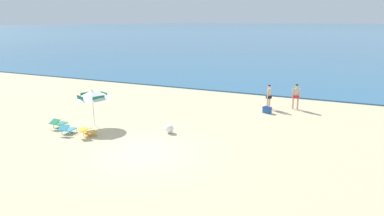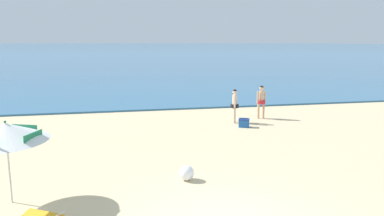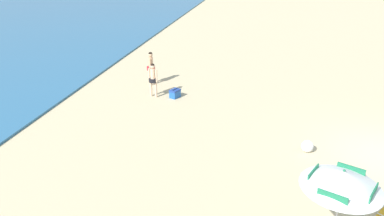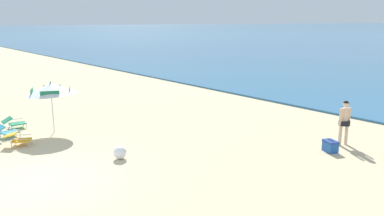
# 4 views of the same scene
# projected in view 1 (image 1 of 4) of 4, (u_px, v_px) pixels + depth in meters

# --- Properties ---
(ground_plane) EXTENTS (800.00, 800.00, 0.00)m
(ground_plane) POSITION_uv_depth(u_px,v_px,m) (145.00, 153.00, 14.69)
(ground_plane) COLOR #CCB78C
(ocean_water) EXTENTS (800.00, 800.00, 0.10)m
(ocean_water) POSITION_uv_depth(u_px,v_px,m) (334.00, 26.00, 380.55)
(ocean_water) COLOR #2D668E
(ocean_water) RESTS_ON ground
(beach_umbrella_striped_main) EXTENTS (2.73, 2.74, 2.07)m
(beach_umbrella_striped_main) POSITION_uv_depth(u_px,v_px,m) (92.00, 94.00, 18.15)
(beach_umbrella_striped_main) COLOR silver
(beach_umbrella_striped_main) RESTS_ON ground
(lounge_chair_under_umbrella) EXTENTS (0.63, 0.94, 0.52)m
(lounge_chair_under_umbrella) POSITION_uv_depth(u_px,v_px,m) (67.00, 129.00, 17.13)
(lounge_chair_under_umbrella) COLOR teal
(lounge_chair_under_umbrella) RESTS_ON ground
(lounge_chair_beside_umbrella) EXTENTS (0.61, 0.91, 0.52)m
(lounge_chair_beside_umbrella) POSITION_uv_depth(u_px,v_px,m) (59.00, 123.00, 18.13)
(lounge_chair_beside_umbrella) COLOR #1E7F56
(lounge_chair_beside_umbrella) RESTS_ON ground
(lounge_chair_facing_sea) EXTENTS (0.89, 1.00, 0.49)m
(lounge_chair_facing_sea) POSITION_uv_depth(u_px,v_px,m) (88.00, 131.00, 16.70)
(lounge_chair_facing_sea) COLOR gold
(lounge_chair_facing_sea) RESTS_ON ground
(person_standing_near_shore) EXTENTS (0.40, 0.47, 1.64)m
(person_standing_near_shore) POSITION_uv_depth(u_px,v_px,m) (269.00, 95.00, 21.81)
(person_standing_near_shore) COLOR beige
(person_standing_near_shore) RESTS_ON ground
(person_standing_beside) EXTENTS (0.50, 0.42, 1.70)m
(person_standing_beside) POSITION_uv_depth(u_px,v_px,m) (296.00, 95.00, 21.74)
(person_standing_beside) COLOR #D8A87F
(person_standing_beside) RESTS_ON ground
(cooler_box) EXTENTS (0.59, 0.51, 0.43)m
(cooler_box) POSITION_uv_depth(u_px,v_px,m) (267.00, 110.00, 21.04)
(cooler_box) COLOR #1E56A8
(cooler_box) RESTS_ON ground
(beach_ball) EXTENTS (0.44, 0.44, 0.44)m
(beach_ball) POSITION_uv_depth(u_px,v_px,m) (170.00, 129.00, 17.27)
(beach_ball) COLOR white
(beach_ball) RESTS_ON ground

